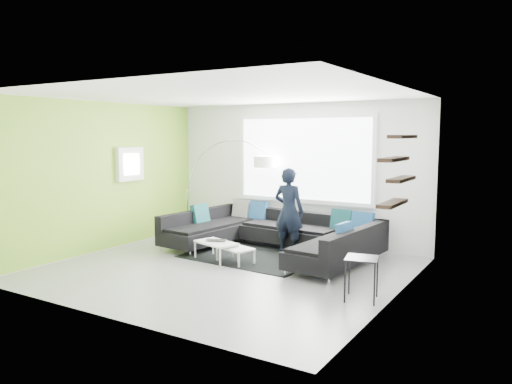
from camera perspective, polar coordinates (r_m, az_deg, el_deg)
ground at (r=8.21m, az=-3.55°, el=-8.81°), size 5.50×5.50×0.00m
room_shell at (r=8.08m, az=-2.59°, el=3.95°), size 5.54×5.04×2.82m
sectional_sofa at (r=9.13m, az=1.56°, el=-5.00°), size 3.83×2.57×0.79m
rug at (r=9.02m, az=-0.24°, el=-7.35°), size 2.40×1.81×0.01m
coffee_table at (r=8.66m, az=-3.49°, el=-6.89°), size 1.12×0.84×0.32m
arc_lamp at (r=10.67m, az=-7.89°, el=0.41°), size 2.11×1.32×2.08m
side_table at (r=6.82m, az=11.95°, el=-9.67°), size 0.50×0.50×0.57m
person at (r=9.11m, az=3.78°, el=-2.18°), size 0.58×0.38×1.58m
laptop at (r=8.73m, az=-4.64°, el=-5.60°), size 0.51×0.47×0.03m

